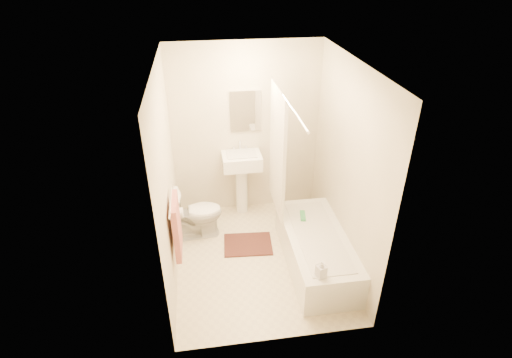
{
  "coord_description": "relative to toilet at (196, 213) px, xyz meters",
  "views": [
    {
      "loc": [
        -0.59,
        -3.76,
        3.35
      ],
      "look_at": [
        0.0,
        0.25,
        1.0
      ],
      "focal_mm": 28.0,
      "sensor_mm": 36.0,
      "label": 1
    }
  ],
  "objects": [
    {
      "name": "mirror",
      "position": [
        0.75,
        0.58,
        1.16
      ],
      "size": [
        0.4,
        0.03,
        0.55
      ],
      "primitive_type": "cube",
      "color": "white",
      "rests_on": "wall_back"
    },
    {
      "name": "towel_bar",
      "position": [
        -0.21,
        -0.85,
        0.76
      ],
      "size": [
        0.02,
        0.6,
        0.02
      ],
      "primitive_type": "cylinder",
      "rotation": [
        1.57,
        0.0,
        0.0
      ],
      "color": "silver",
      "rests_on": "wall_left"
    },
    {
      "name": "bathtub",
      "position": [
        1.41,
        -0.8,
        -0.12
      ],
      "size": [
        0.68,
        1.55,
        0.44
      ],
      "primitive_type": null,
      "color": "white",
      "rests_on": "floor"
    },
    {
      "name": "wall_back",
      "position": [
        0.75,
        0.6,
        0.86
      ],
      "size": [
        2.0,
        0.02,
        2.4
      ],
      "primitive_type": "cube",
      "color": "beige",
      "rests_on": "ground"
    },
    {
      "name": "wall_right",
      "position": [
        1.75,
        -0.6,
        0.86
      ],
      "size": [
        0.02,
        2.4,
        2.4
      ],
      "primitive_type": "cube",
      "color": "beige",
      "rests_on": "ground"
    },
    {
      "name": "curtain_rod",
      "position": [
        1.05,
        -0.5,
        1.66
      ],
      "size": [
        0.03,
        1.7,
        0.03
      ],
      "primitive_type": "cylinder",
      "rotation": [
        1.57,
        0.0,
        0.0
      ],
      "color": "silver",
      "rests_on": "wall_back"
    },
    {
      "name": "toilet",
      "position": [
        0.0,
        0.0,
        0.0
      ],
      "size": [
        0.73,
        0.45,
        0.68
      ],
      "primitive_type": "imported",
      "rotation": [
        0.0,
        0.0,
        1.65
      ],
      "color": "white",
      "rests_on": "floor"
    },
    {
      "name": "towel",
      "position": [
        -0.18,
        -0.85,
        0.44
      ],
      "size": [
        0.06,
        0.45,
        0.66
      ],
      "primitive_type": "cube",
      "color": "#CC7266",
      "rests_on": "towel_bar"
    },
    {
      "name": "wall_left",
      "position": [
        -0.25,
        -0.6,
        0.86
      ],
      "size": [
        0.02,
        2.4,
        2.4
      ],
      "primitive_type": "cube",
      "color": "beige",
      "rests_on": "ground"
    },
    {
      "name": "soap_bottle",
      "position": [
        1.25,
        -1.46,
        0.2
      ],
      "size": [
        0.12,
        0.12,
        0.2
      ],
      "primitive_type": "imported",
      "rotation": [
        0.0,
        0.0,
        0.31
      ],
      "color": "silver",
      "rests_on": "bathtub"
    },
    {
      "name": "scrub_brush",
      "position": [
        1.33,
        -0.42,
        0.12
      ],
      "size": [
        0.09,
        0.21,
        0.04
      ],
      "primitive_type": "cube",
      "rotation": [
        0.0,
        0.0,
        -0.17
      ],
      "color": "#3FA557",
      "rests_on": "bathtub"
    },
    {
      "name": "bath_mat",
      "position": [
        0.65,
        -0.33,
        -0.33
      ],
      "size": [
        0.65,
        0.5,
        0.02
      ],
      "primitive_type": "cube",
      "rotation": [
        0.0,
        0.0,
        -0.07
      ],
      "color": "#502F23",
      "rests_on": "floor"
    },
    {
      "name": "shower_curtain",
      "position": [
        1.05,
        -0.1,
        0.88
      ],
      "size": [
        0.04,
        0.8,
        1.55
      ],
      "primitive_type": "cube",
      "color": "silver",
      "rests_on": "curtain_rod"
    },
    {
      "name": "ceiling",
      "position": [
        0.75,
        -0.6,
        2.06
      ],
      "size": [
        2.4,
        2.4,
        0.0
      ],
      "primitive_type": "plane",
      "color": "white",
      "rests_on": "ground"
    },
    {
      "name": "toilet_paper",
      "position": [
        -0.18,
        -0.48,
        0.36
      ],
      "size": [
        0.11,
        0.12,
        0.12
      ],
      "primitive_type": "cylinder",
      "rotation": [
        0.0,
        1.57,
        0.0
      ],
      "color": "white",
      "rests_on": "wall_left"
    },
    {
      "name": "sink",
      "position": [
        0.67,
        0.46,
        0.17
      ],
      "size": [
        0.53,
        0.43,
        1.03
      ],
      "primitive_type": null,
      "rotation": [
        0.0,
        0.0,
        0.01
      ],
      "color": "white",
      "rests_on": "floor"
    },
    {
      "name": "floor",
      "position": [
        0.75,
        -0.6,
        -0.34
      ],
      "size": [
        2.4,
        2.4,
        0.0
      ],
      "primitive_type": "plane",
      "color": "beige",
      "rests_on": "ground"
    }
  ]
}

